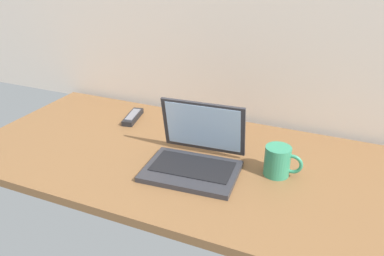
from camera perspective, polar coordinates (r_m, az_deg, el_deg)
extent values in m
cube|color=brown|center=(1.41, -1.46, -4.66)|extent=(1.60, 0.76, 0.03)
cube|color=#2D2D33|center=(1.30, -0.12, -6.42)|extent=(0.33, 0.24, 0.02)
cube|color=black|center=(1.30, 0.10, -5.70)|extent=(0.28, 0.16, 0.00)
cube|color=#2D2D33|center=(1.36, 1.69, 0.19)|extent=(0.30, 0.07, 0.20)
cube|color=#A5C6EA|center=(1.35, 1.61, 0.13)|extent=(0.27, 0.06, 0.17)
cylinder|color=#338C66|center=(1.30, 12.53, -4.80)|extent=(0.09, 0.09, 0.10)
torus|color=#338C66|center=(1.30, 14.64, -5.19)|extent=(0.07, 0.01, 0.07)
cylinder|color=brown|center=(1.28, 12.72, -3.05)|extent=(0.08, 0.08, 0.00)
cube|color=black|center=(1.71, -8.76, 1.63)|extent=(0.08, 0.17, 0.02)
cube|color=slate|center=(1.70, -8.78, 2.02)|extent=(0.06, 0.12, 0.00)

